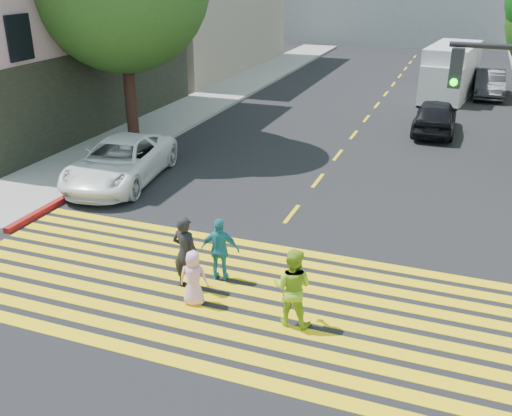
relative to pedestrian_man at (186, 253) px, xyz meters
The scene contains 14 objects.
ground 1.82m from the pedestrian_man, 50.70° to the right, with size 120.00×120.00×0.00m, color black.
sidewalk_left 22.09m from the pedestrian_man, 109.84° to the left, with size 3.00×40.00×0.15m, color gray.
curb_red 7.62m from the pedestrian_man, 141.02° to the left, with size 0.20×8.00×0.16m, color maroon.
crosswalk 1.33m from the pedestrian_man, ahead, with size 13.40×5.30×0.01m.
lane_line 21.31m from the pedestrian_man, 87.29° to the left, with size 0.12×34.40×0.01m.
pedestrian_man is the anchor object (origin of this frame).
pedestrian_woman 2.69m from the pedestrian_man, 11.17° to the right, with size 0.82×0.64×1.68m, color #8FC024.
pedestrian_child 0.74m from the pedestrian_man, 50.10° to the right, with size 0.61×0.40×1.25m, color #EEA8C9.
pedestrian_extra 0.84m from the pedestrian_man, 47.37° to the left, with size 0.89×0.37×1.52m, color teal.
white_sedan 7.45m from the pedestrian_man, 133.91° to the left, with size 2.40×5.20×1.45m, color white.
dark_car_near 15.93m from the pedestrian_man, 74.78° to the left, with size 1.75×4.34×1.48m, color black.
silver_car 27.96m from the pedestrian_man, 81.00° to the left, with size 1.96×4.83×1.40m, color #9DA0AD.
dark_car_parked 24.85m from the pedestrian_man, 75.12° to the left, with size 1.53×4.39×1.44m, color black.
white_van 23.48m from the pedestrian_man, 79.47° to the left, with size 2.89×6.11×2.77m.
Camera 1 is at (4.38, -8.72, 6.77)m, focal length 40.00 mm.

